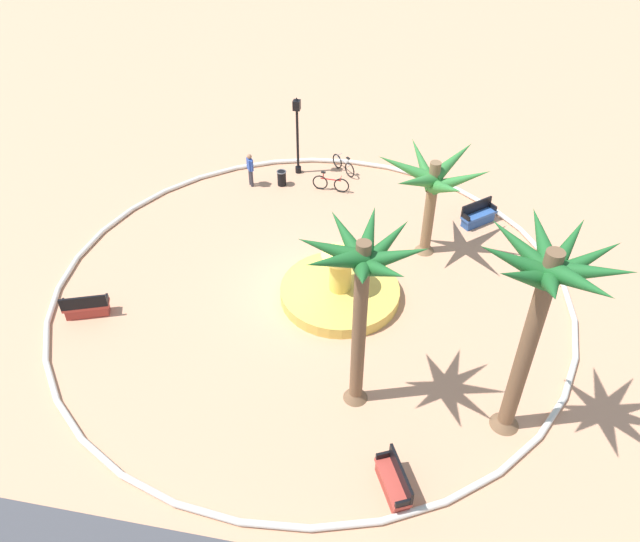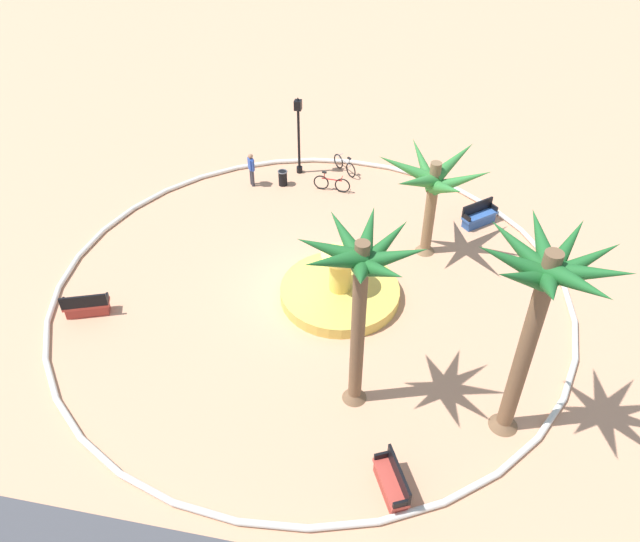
% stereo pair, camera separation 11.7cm
% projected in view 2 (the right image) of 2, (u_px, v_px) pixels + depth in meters
% --- Properties ---
extents(ground_plane, '(80.00, 80.00, 0.00)m').
position_uv_depth(ground_plane, '(312.00, 289.00, 23.69)').
color(ground_plane, tan).
extents(plaza_curb, '(19.13, 19.13, 0.20)m').
position_uv_depth(plaza_curb, '(312.00, 287.00, 23.62)').
color(plaza_curb, silver).
rests_on(plaza_curb, ground).
extents(fountain, '(4.38, 4.38, 1.99)m').
position_uv_depth(fountain, '(340.00, 291.00, 23.18)').
color(fountain, gold).
rests_on(fountain, ground).
extents(palm_tree_near_fountain, '(4.35, 4.00, 4.32)m').
position_uv_depth(palm_tree_near_fountain, '(433.00, 183.00, 23.43)').
color(palm_tree_near_fountain, brown).
rests_on(palm_tree_near_fountain, ground).
extents(palm_tree_by_curb, '(3.78, 3.78, 6.84)m').
position_uv_depth(palm_tree_by_curb, '(543.00, 293.00, 15.56)').
color(palm_tree_by_curb, brown).
rests_on(palm_tree_by_curb, ground).
extents(palm_tree_mid_plaza, '(3.53, 3.50, 6.34)m').
position_uv_depth(palm_tree_mid_plaza, '(361.00, 276.00, 16.58)').
color(palm_tree_mid_plaza, brown).
rests_on(palm_tree_mid_plaza, ground).
extents(bench_east, '(1.15, 1.66, 1.00)m').
position_uv_depth(bench_east, '(392.00, 484.00, 17.06)').
color(bench_east, '#B73D33').
rests_on(bench_east, ground).
extents(bench_west, '(1.67, 1.03, 1.00)m').
position_uv_depth(bench_west, '(87.00, 307.00, 22.44)').
color(bench_west, '#B73D33').
rests_on(bench_west, ground).
extents(bench_north, '(1.52, 1.44, 1.00)m').
position_uv_depth(bench_north, '(479.00, 217.00, 26.72)').
color(bench_north, '#335BA8').
rests_on(bench_north, ground).
extents(lamppost, '(0.32, 0.32, 3.80)m').
position_uv_depth(lamppost, '(299.00, 130.00, 28.77)').
color(lamppost, black).
rests_on(lamppost, ground).
extents(trash_bin, '(0.46, 0.46, 0.73)m').
position_uv_depth(trash_bin, '(283.00, 178.00, 29.09)').
color(trash_bin, black).
rests_on(trash_bin, ground).
extents(bicycle_red_frame, '(1.72, 0.44, 0.94)m').
position_uv_depth(bicycle_red_frame, '(332.00, 183.00, 28.70)').
color(bicycle_red_frame, black).
rests_on(bicycle_red_frame, ground).
extents(bicycle_by_lamppost, '(1.26, 1.25, 0.94)m').
position_uv_depth(bicycle_by_lamppost, '(345.00, 165.00, 29.95)').
color(bicycle_by_lamppost, black).
rests_on(bicycle_by_lamppost, ground).
extents(person_cyclist_helmet, '(0.37, 0.44, 1.62)m').
position_uv_depth(person_cyclist_helmet, '(251.00, 168.00, 28.74)').
color(person_cyclist_helmet, '#33333D').
rests_on(person_cyclist_helmet, ground).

